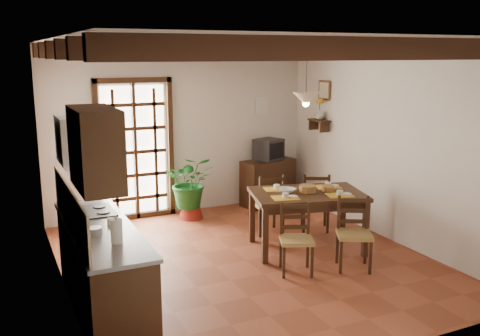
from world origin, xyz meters
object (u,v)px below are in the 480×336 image
chair_far_left (268,214)px  chair_near_left (296,252)px  chair_far_right (315,212)px  potted_plant (190,184)px  kitchen_counter (102,268)px  crt_tv (269,149)px  pendant_lamp (306,98)px  dining_table (307,200)px  chair_near_right (353,247)px  sideboard (268,182)px

chair_far_left → chair_near_left: bearing=81.4°
chair_far_right → potted_plant: (-1.51, 1.36, 0.29)m
chair_far_left → potted_plant: 1.45m
chair_far_right → chair_near_left: bearing=76.3°
kitchen_counter → chair_far_left: size_ratio=2.46×
crt_tv → pendant_lamp: bearing=-125.6°
crt_tv → potted_plant: bearing=166.4°
dining_table → chair_far_right: chair_far_right is taller
chair_near_right → potted_plant: bearing=139.7°
potted_plant → kitchen_counter: bearing=-126.3°
dining_table → chair_near_left: 0.95m
chair_near_right → chair_far_right: (0.39, 1.47, -0.00)m
chair_far_right → potted_plant: potted_plant is taller
kitchen_counter → chair_near_left: kitchen_counter is taller
kitchen_counter → chair_near_right: size_ratio=2.49×
dining_table → potted_plant: size_ratio=0.75×
sideboard → potted_plant: size_ratio=0.42×
dining_table → potted_plant: (-0.96, 2.01, -0.13)m
sideboard → pendant_lamp: (-0.57, -2.09, 1.67)m
kitchen_counter → crt_tv: (3.47, 2.82, 0.53)m
chair_near_left → crt_tv: bearing=91.2°
chair_near_right → chair_far_right: bearing=103.4°
kitchen_counter → chair_near_right: (3.06, -0.20, -0.19)m
dining_table → chair_far_left: chair_far_left is taller
chair_near_left → chair_far_left: (0.39, 1.47, 0.02)m
chair_near_left → potted_plant: 2.69m
dining_table → potted_plant: bearing=130.5°
chair_far_right → kitchen_counter: bearing=47.4°
dining_table → kitchen_counter: bearing=-152.7°
sideboard → pendant_lamp: 2.74m
chair_near_left → crt_tv: (1.13, 2.82, 0.73)m
chair_near_right → pendant_lamp: pendant_lamp is taller
chair_far_left → sideboard: chair_far_left is taller
chair_near_left → crt_tv: crt_tv is taller
chair_near_left → dining_table: bearing=72.1°
kitchen_counter → chair_far_left: (2.73, 1.47, -0.19)m
pendant_lamp → sideboard: bearing=74.7°
kitchen_counter → dining_table: 2.97m
crt_tv → potted_plant: size_ratio=0.24×
crt_tv → dining_table: bearing=-124.9°
chair_far_right → sideboard: (0.02, 1.55, 0.12)m
dining_table → sideboard: size_ratio=1.76×
chair_far_left → crt_tv: 1.70m
crt_tv → sideboard: bearing=69.8°
kitchen_counter → chair_near_right: kitchen_counter is taller
chair_near_right → sideboard: 3.05m
dining_table → potted_plant: potted_plant is taller
chair_near_right → chair_far_left: 1.70m
chair_near_left → pendant_lamp: bearing=76.1°
chair_near_right → sideboard: (0.41, 3.02, 0.12)m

